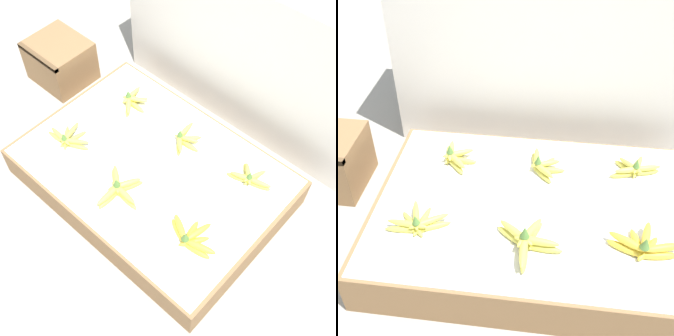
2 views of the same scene
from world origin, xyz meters
The scene contains 10 objects.
ground_plane centered at (0.00, 0.00, 0.00)m, with size 10.00×10.00×0.00m, color gray.
display_platform centered at (0.00, 0.00, 0.09)m, with size 1.20×0.84×0.17m.
back_vendor_table centered at (0.04, 0.83, 0.41)m, with size 1.48×0.50×0.83m.
wooden_crate centered at (-0.92, 0.21, 0.13)m, with size 0.32×0.29×0.25m.
banana_bunch_front_left centered at (-0.40, -0.17, 0.20)m, with size 0.23×0.16×0.08m.
banana_bunch_front_midleft centered at (-0.01, -0.21, 0.20)m, with size 0.24×0.24×0.10m.
banana_bunch_front_midright centered at (0.38, -0.17, 0.20)m, with size 0.25×0.16×0.10m.
banana_bunch_middle_left centered at (-0.34, 0.21, 0.20)m, with size 0.15×0.19×0.09m.
banana_bunch_middle_midleft centered at (0.02, 0.20, 0.20)m, with size 0.15×0.19×0.09m.
banana_bunch_middle_midright centered at (0.38, 0.23, 0.20)m, with size 0.21×0.13×0.08m.
Camera 1 is at (0.91, -0.89, 1.92)m, focal length 50.00 mm.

